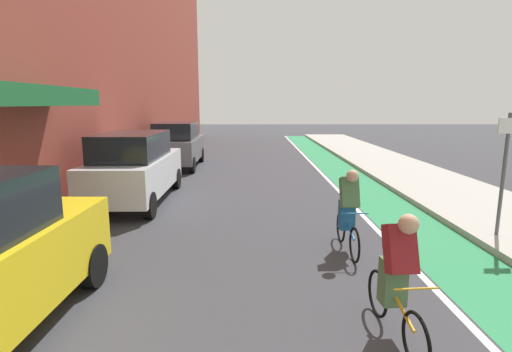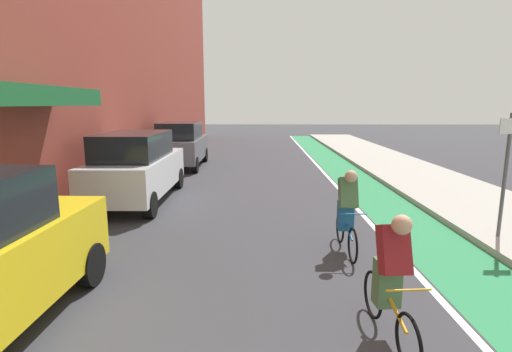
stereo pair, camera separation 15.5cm
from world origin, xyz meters
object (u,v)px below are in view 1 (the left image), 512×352
at_px(parked_suv_white, 135,167).
at_px(cyclist_mid, 348,210).
at_px(parked_suv_gray, 178,144).
at_px(street_sign_post, 505,163).
at_px(cyclist_lead, 397,271).

bearing_deg(parked_suv_white, cyclist_mid, -36.77).
bearing_deg(parked_suv_white, parked_suv_gray, 90.00).
relative_size(parked_suv_gray, street_sign_post, 1.76).
bearing_deg(cyclist_lead, cyclist_mid, 87.88).
bearing_deg(street_sign_post, cyclist_lead, -134.69).
bearing_deg(street_sign_post, parked_suv_gray, 131.05).
height_order(cyclist_lead, street_sign_post, street_sign_post).
height_order(parked_suv_white, parked_suv_gray, same).
distance_m(parked_suv_gray, cyclist_mid, 11.28).
relative_size(parked_suv_white, cyclist_mid, 2.73).
xyz_separation_m(cyclist_lead, street_sign_post, (3.28, 3.32, 0.76)).
bearing_deg(cyclist_lead, parked_suv_white, 127.14).
relative_size(parked_suv_white, street_sign_post, 1.88).
distance_m(cyclist_mid, street_sign_post, 3.32).
relative_size(parked_suv_gray, cyclist_lead, 2.58).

